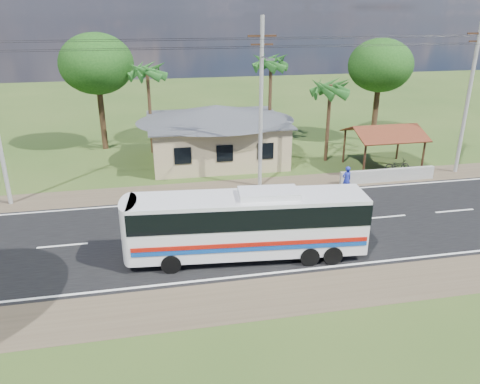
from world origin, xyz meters
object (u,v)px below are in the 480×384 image
object	(u,v)px
waiting_shed	(384,133)
coach_bus	(249,220)
motorcycle	(397,165)
person	(347,180)

from	to	relation	value
waiting_shed	coach_bus	size ratio (longest dim) A/B	0.46
motorcycle	coach_bus	bearing A→B (deg)	132.13
coach_bus	person	world-z (taller)	coach_bus
motorcycle	person	world-z (taller)	person
motorcycle	person	size ratio (longest dim) A/B	1.00
waiting_shed	motorcycle	bearing A→B (deg)	-55.32
coach_bus	motorcycle	distance (m)	17.19
coach_bus	person	size ratio (longest dim) A/B	6.17
motorcycle	waiting_shed	bearing A→B (deg)	39.37
waiting_shed	person	world-z (taller)	waiting_shed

